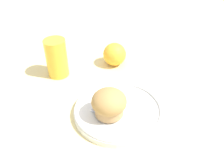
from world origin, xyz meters
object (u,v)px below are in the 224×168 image
(butter_knife, at_px, (113,94))
(juice_glass, at_px, (57,58))
(muffin, at_px, (109,103))
(orange_fruit, at_px, (115,54))

(butter_knife, height_order, juice_glass, juice_glass)
(muffin, relative_size, butter_knife, 0.53)
(butter_knife, relative_size, orange_fruit, 2.17)
(muffin, xyz_separation_m, butter_knife, (0.04, 0.05, -0.03))
(muffin, xyz_separation_m, orange_fruit, (0.14, 0.20, -0.01))
(butter_knife, xyz_separation_m, orange_fruit, (0.09, 0.15, 0.01))
(juice_glass, bearing_deg, butter_knife, -67.20)
(orange_fruit, relative_size, juice_glass, 0.63)
(butter_knife, bearing_deg, juice_glass, 89.97)
(muffin, relative_size, juice_glass, 0.72)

